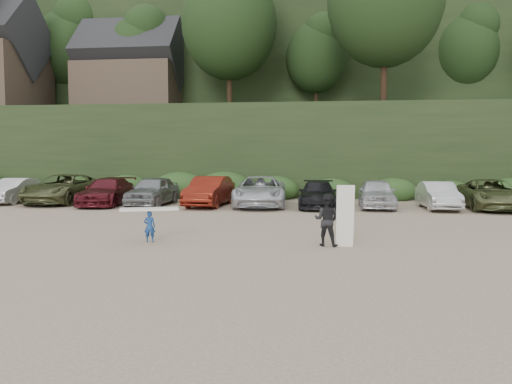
# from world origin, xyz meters

# --- Properties ---
(ground) EXTENTS (120.00, 120.00, 0.00)m
(ground) POSITION_xyz_m (0.00, 0.00, 0.00)
(ground) COLOR tan
(ground) RESTS_ON ground
(hillside_backdrop) EXTENTS (90.00, 41.50, 28.00)m
(hillside_backdrop) POSITION_xyz_m (-0.26, 35.93, 11.22)
(hillside_backdrop) COLOR black
(hillside_backdrop) RESTS_ON ground
(parked_cars) EXTENTS (39.63, 6.33, 1.63)m
(parked_cars) POSITION_xyz_m (1.28, 9.94, 0.77)
(parked_cars) COLOR #9F9FA3
(parked_cars) RESTS_ON ground
(child_surfer) EXTENTS (1.87, 1.08, 1.08)m
(child_surfer) POSITION_xyz_m (-1.93, -1.11, 0.74)
(child_surfer) COLOR navy
(child_surfer) RESTS_ON ground
(adult_surfer) EXTENTS (1.26, 0.78, 1.86)m
(adult_surfer) POSITION_xyz_m (3.65, -1.09, 0.80)
(adult_surfer) COLOR black
(adult_surfer) RESTS_ON ground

